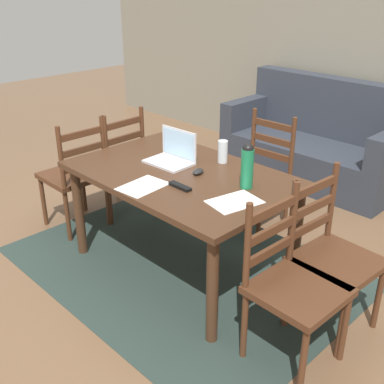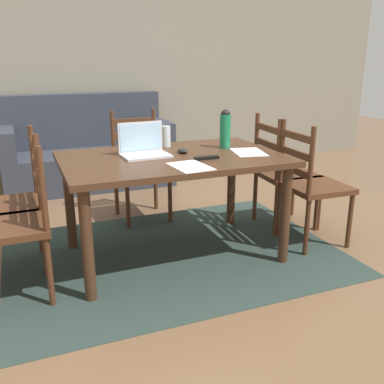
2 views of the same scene
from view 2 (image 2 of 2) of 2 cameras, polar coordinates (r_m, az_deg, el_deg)
ground_plane at (r=3.26m, az=-2.39°, el=-8.09°), size 14.00×14.00×0.00m
area_rug at (r=3.26m, az=-2.39°, el=-8.05°), size 2.37×1.73×0.01m
wall_back at (r=5.48m, az=-12.30°, el=16.43°), size 8.00×0.12×2.70m
dining_table at (r=3.04m, az=-2.54°, el=3.07°), size 1.51×0.98×0.74m
chair_left_far at (r=3.12m, az=-22.18°, el=-1.47°), size 0.46×0.46×0.95m
chair_right_near at (r=3.41m, az=15.40°, el=0.78°), size 0.45×0.45×0.95m
chair_left_near at (r=2.74m, az=-22.06°, el=-3.93°), size 0.44×0.44×0.95m
chair_far_head at (r=3.88m, az=-6.81°, el=3.24°), size 0.45×0.45×0.95m
chair_right_far at (r=3.72m, az=11.78°, el=2.38°), size 0.47×0.47×0.95m
couch at (r=5.08m, az=-13.57°, el=4.98°), size 1.80×0.80×1.00m
laptop at (r=3.04m, az=-6.38°, el=5.85°), size 0.33×0.24×0.23m
water_bottle at (r=3.27m, az=4.37°, el=8.34°), size 0.08×0.08×0.29m
drinking_glass at (r=3.33m, az=-3.43°, el=7.30°), size 0.07×0.07×0.16m
computer_mouse at (r=3.10m, az=-1.24°, el=5.42°), size 0.09×0.11×0.03m
tv_remote at (r=2.92m, az=1.90°, el=4.50°), size 0.17×0.05×0.02m
paper_stack_left at (r=2.72m, az=-0.25°, el=3.37°), size 0.24×0.31×0.00m
paper_stack_right at (r=3.16m, az=7.43°, el=5.21°), size 0.27×0.33×0.00m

